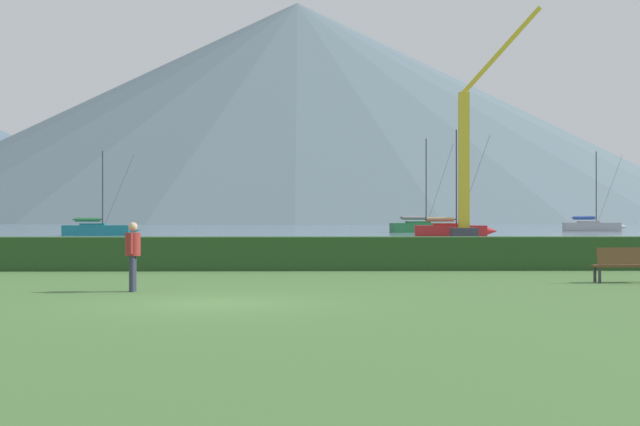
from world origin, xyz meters
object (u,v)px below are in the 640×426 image
(person_standing_walker, at_px, (133,251))
(dock_crane, at_px, (468,169))
(sailboat_slip_1, at_px, (98,229))
(sailboat_slip_3, at_px, (422,227))
(sailboat_slip_0, at_px, (592,226))
(park_bench_near_path, at_px, (623,263))
(sailboat_slip_4, at_px, (451,230))

(person_standing_walker, distance_m, dock_crane, 52.55)
(sailboat_slip_1, xyz_separation_m, sailboat_slip_3, (31.18, 13.00, 0.06))
(sailboat_slip_0, xyz_separation_m, park_bench_near_path, (-25.02, -76.36, -0.07))
(park_bench_near_path, bearing_deg, dock_crane, 81.29)
(sailboat_slip_3, relative_size, park_bench_near_path, 6.44)
(person_standing_walker, bearing_deg, sailboat_slip_0, 64.97)
(park_bench_near_path, xyz_separation_m, dock_crane, (4.91, 46.92, 5.04))
(sailboat_slip_0, relative_size, park_bench_near_path, 5.94)
(sailboat_slip_1, relative_size, person_standing_walker, 4.62)
(sailboat_slip_3, xyz_separation_m, dock_crane, (0.63, -21.90, 4.95))
(sailboat_slip_1, distance_m, sailboat_slip_3, 33.78)
(sailboat_slip_1, distance_m, person_standing_walker, 59.94)
(dock_crane, bearing_deg, park_bench_near_path, -95.97)
(person_standing_walker, bearing_deg, dock_crane, 70.94)
(sailboat_slip_3, bearing_deg, person_standing_walker, -111.80)
(sailboat_slip_0, height_order, park_bench_near_path, sailboat_slip_0)
(person_standing_walker, relative_size, dock_crane, 0.09)
(sailboat_slip_0, distance_m, sailboat_slip_3, 22.07)
(sailboat_slip_4, distance_m, dock_crane, 6.40)
(sailboat_slip_3, relative_size, person_standing_walker, 6.03)
(sailboat_slip_4, distance_m, park_bench_near_path, 51.07)
(sailboat_slip_1, bearing_deg, sailboat_slip_3, 18.96)
(sailboat_slip_0, xyz_separation_m, sailboat_slip_4, (-20.76, -25.47, -0.02))
(person_standing_walker, height_order, dock_crane, dock_crane)
(park_bench_near_path, bearing_deg, sailboat_slip_4, 82.46)
(sailboat_slip_0, height_order, person_standing_walker, sailboat_slip_0)
(sailboat_slip_1, xyz_separation_m, dock_crane, (31.80, -8.90, 5.01))
(sailboat_slip_0, height_order, sailboat_slip_3, sailboat_slip_3)
(sailboat_slip_1, bearing_deg, sailboat_slip_4, -12.65)
(sailboat_slip_1, height_order, sailboat_slip_4, sailboat_slip_4)
(sailboat_slip_0, distance_m, park_bench_near_path, 80.35)
(sailboat_slip_1, relative_size, park_bench_near_path, 4.94)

